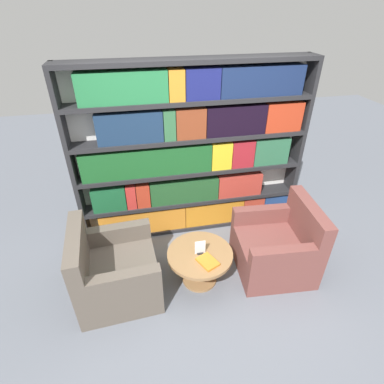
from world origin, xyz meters
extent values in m
plane|color=slate|center=(0.00, 0.00, 0.00)|extent=(14.00, 14.00, 0.00)
cube|color=silver|center=(0.00, 1.40, 1.11)|extent=(2.90, 0.05, 2.23)
cube|color=#262628|center=(-1.42, 1.27, 1.11)|extent=(0.05, 0.30, 2.23)
cube|color=#262628|center=(1.42, 1.27, 1.11)|extent=(0.05, 0.30, 2.23)
cube|color=#262628|center=(0.00, 1.27, 0.03)|extent=(2.80, 0.30, 0.05)
cube|color=#262628|center=(0.00, 1.27, 0.45)|extent=(2.80, 0.30, 0.05)
cube|color=#262628|center=(0.00, 1.27, 0.89)|extent=(2.80, 0.30, 0.05)
cube|color=#262628|center=(0.00, 1.27, 1.34)|extent=(2.80, 0.30, 0.05)
cube|color=#262628|center=(0.00, 1.27, 1.78)|extent=(2.80, 0.30, 0.05)
cube|color=#262628|center=(0.00, 1.27, 2.20)|extent=(2.80, 0.30, 0.05)
cube|color=orange|center=(-0.68, 1.25, 0.22)|extent=(1.14, 0.20, 0.34)
cube|color=orange|center=(0.31, 1.25, 0.22)|extent=(0.83, 0.20, 0.34)
cube|color=#B63D2B|center=(0.88, 1.25, 0.22)|extent=(0.30, 0.20, 0.34)
cube|color=navy|center=(1.21, 1.25, 0.22)|extent=(0.35, 0.20, 0.34)
cube|color=#195931|center=(-1.08, 1.25, 0.63)|extent=(0.41, 0.20, 0.31)
cube|color=red|center=(-0.80, 1.25, 0.63)|extent=(0.12, 0.20, 0.31)
cube|color=#AE331F|center=(-0.65, 1.25, 0.63)|extent=(0.17, 0.20, 0.31)
cube|color=#225128|center=(-0.11, 1.25, 0.63)|extent=(0.89, 0.20, 0.31)
cube|color=#B0382D|center=(0.65, 1.25, 0.63)|extent=(0.60, 0.20, 0.31)
cube|color=#1B5726|center=(-0.56, 1.25, 1.09)|extent=(1.57, 0.20, 0.35)
cube|color=gold|center=(0.36, 1.25, 1.09)|extent=(0.26, 0.20, 0.35)
cube|color=maroon|center=(0.64, 1.25, 1.09)|extent=(0.29, 0.20, 0.35)
cube|color=#2C6644|center=(1.03, 1.25, 1.09)|extent=(0.47, 0.20, 0.35)
cube|color=#1A304E|center=(-0.72, 1.25, 1.54)|extent=(0.74, 0.20, 0.35)
cube|color=#30663D|center=(-0.28, 1.25, 1.54)|extent=(0.14, 0.20, 0.35)
cube|color=brown|center=(-0.03, 1.25, 1.54)|extent=(0.35, 0.20, 0.35)
cube|color=black|center=(0.52, 1.25, 1.54)|extent=(0.73, 0.20, 0.35)
cube|color=#B6351B|center=(1.12, 1.25, 1.54)|extent=(0.46, 0.20, 0.35)
cube|color=#257440|center=(-0.74, 1.25, 1.97)|extent=(0.94, 0.20, 0.33)
cube|color=orange|center=(-0.18, 1.25, 1.97)|extent=(0.17, 0.20, 0.33)
cube|color=navy|center=(0.11, 1.25, 1.97)|extent=(0.38, 0.20, 0.33)
cube|color=#17264D|center=(0.79, 1.25, 1.97)|extent=(0.98, 0.20, 0.33)
cube|color=brown|center=(-1.01, 0.29, 0.21)|extent=(0.88, 0.89, 0.41)
cube|color=brown|center=(-1.35, 0.27, 0.64)|extent=(0.19, 0.85, 0.46)
cube|color=brown|center=(-0.92, -0.06, 0.52)|extent=(0.69, 0.16, 0.21)
cube|color=brown|center=(-0.96, 0.66, 0.52)|extent=(0.69, 0.16, 0.21)
cube|color=brown|center=(0.77, 0.29, 0.21)|extent=(0.89, 0.90, 0.41)
cube|color=brown|center=(1.12, 0.26, 0.64)|extent=(0.21, 0.85, 0.46)
cube|color=brown|center=(0.73, 0.66, 0.52)|extent=(0.69, 0.17, 0.21)
cube|color=brown|center=(0.67, -0.06, 0.52)|extent=(0.69, 0.17, 0.21)
cylinder|color=olive|center=(-0.12, 0.27, 0.19)|extent=(0.13, 0.13, 0.38)
cylinder|color=olive|center=(-0.12, 0.27, 0.01)|extent=(0.40, 0.40, 0.03)
cylinder|color=olive|center=(-0.12, 0.27, 0.40)|extent=(0.72, 0.72, 0.04)
cube|color=black|center=(-0.12, 0.27, 0.42)|extent=(0.07, 0.06, 0.01)
cube|color=white|center=(-0.12, 0.27, 0.50)|extent=(0.12, 0.01, 0.16)
cube|color=orange|center=(-0.07, 0.11, 0.43)|extent=(0.24, 0.27, 0.03)
camera|label=1|loc=(-0.69, -2.05, 2.74)|focal=28.00mm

